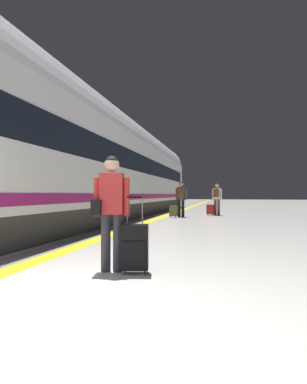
% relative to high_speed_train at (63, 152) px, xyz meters
% --- Properties ---
extents(ground_plane, '(120.00, 120.00, 0.00)m').
position_rel_high_speed_train_xyz_m(ground_plane, '(3.19, -5.91, -2.50)').
color(ground_plane, silver).
extents(safety_line_strip, '(0.36, 80.00, 0.01)m').
position_rel_high_speed_train_xyz_m(safety_line_strip, '(2.19, 4.09, -2.50)').
color(safety_line_strip, yellow).
rests_on(safety_line_strip, ground).
extents(tactile_edge_band, '(0.70, 80.00, 0.01)m').
position_rel_high_speed_train_xyz_m(tactile_edge_band, '(1.82, 4.09, -2.50)').
color(tactile_edge_band, slate).
rests_on(tactile_edge_band, ground).
extents(high_speed_train, '(2.94, 34.03, 4.97)m').
position_rel_high_speed_train_xyz_m(high_speed_train, '(0.00, 0.00, 0.00)').
color(high_speed_train, '#38383D').
rests_on(high_speed_train, ground).
extents(traveller_foreground, '(0.53, 0.34, 1.65)m').
position_rel_high_speed_train_xyz_m(traveller_foreground, '(3.61, -4.46, -1.55)').
color(traveller_foreground, '#383842').
rests_on(traveller_foreground, ground).
extents(rolling_suitcase_foreground, '(0.42, 0.31, 1.07)m').
position_rel_high_speed_train_xyz_m(rolling_suitcase_foreground, '(3.98, -4.49, -2.13)').
color(rolling_suitcase_foreground, black).
rests_on(rolling_suitcase_foreground, ground).
extents(passenger_near, '(0.51, 0.39, 1.69)m').
position_rel_high_speed_train_xyz_m(passenger_near, '(4.73, 6.88, -1.50)').
color(passenger_near, brown).
rests_on(passenger_near, ground).
extents(suitcase_near, '(0.44, 0.37, 0.95)m').
position_rel_high_speed_train_xyz_m(suitcase_near, '(4.41, 6.78, -2.19)').
color(suitcase_near, '#A51E1E').
rests_on(suitcase_near, ground).
extents(passenger_mid, '(0.54, 0.34, 1.72)m').
position_rel_high_speed_train_xyz_m(passenger_mid, '(3.08, 5.35, -1.48)').
color(passenger_mid, black).
rests_on(passenger_mid, ground).
extents(suitcase_mid, '(0.42, 0.31, 0.56)m').
position_rel_high_speed_train_xyz_m(suitcase_mid, '(2.76, 5.10, -2.20)').
color(suitcase_mid, '#596038').
rests_on(suitcase_mid, ground).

